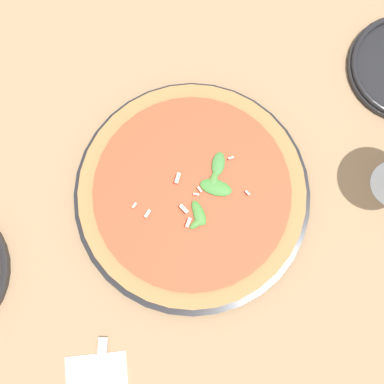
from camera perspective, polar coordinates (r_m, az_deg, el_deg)
The scene contains 2 objects.
ground_plane at distance 0.66m, azimuth 1.47°, elevation 1.20°, with size 6.00×6.00×0.00m, color #9E7A56.
pizza_arugula_main at distance 0.64m, azimuth 0.01°, elevation -0.21°, with size 0.34×0.34×0.05m.
Camera 1 is at (0.11, -0.07, 0.64)m, focal length 42.00 mm.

